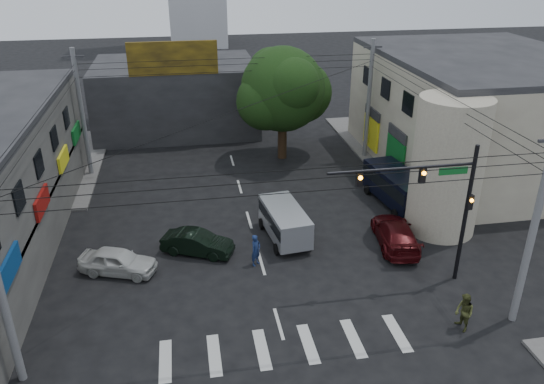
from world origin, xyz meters
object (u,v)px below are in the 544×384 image
object	(u,v)px
dark_sedan	(197,243)
traffic_officer	(256,250)
traffic_gantry	(436,195)
silver_minivan	(285,224)
utility_pole_far_right	(369,101)
pedestrian_olive	(464,313)
maroon_sedan	(395,233)
white_compact	(118,261)
navy_van	(396,188)
street_tree	(283,90)
utility_pole_far_left	(82,114)
utility_pole_near_right	(533,231)

from	to	relation	value
dark_sedan	traffic_officer	distance (m)	3.43
traffic_gantry	silver_minivan	world-z (taller)	traffic_gantry
utility_pole_far_right	pedestrian_olive	distance (m)	21.23
dark_sedan	maroon_sedan	xyz separation A→B (m)	(11.01, -0.98, 0.07)
pedestrian_olive	utility_pole_far_right	bearing A→B (deg)	166.69
silver_minivan	traffic_officer	distance (m)	3.17
traffic_gantry	white_compact	size ratio (longest dim) A/B	1.69
traffic_gantry	navy_van	bearing A→B (deg)	77.61
dark_sedan	silver_minivan	bearing A→B (deg)	-57.47
street_tree	utility_pole_far_left	bearing A→B (deg)	-176.05
silver_minivan	navy_van	bearing A→B (deg)	-74.92
utility_pole_near_right	traffic_gantry	bearing A→B (deg)	127.42
utility_pole_near_right	utility_pole_far_left	size ratio (longest dim) A/B	1.00
street_tree	utility_pole_far_left	xyz separation A→B (m)	(-14.50, -1.00, -0.87)
traffic_gantry	dark_sedan	world-z (taller)	traffic_gantry
utility_pole_far_right	dark_sedan	world-z (taller)	utility_pole_far_right
utility_pole_near_right	navy_van	xyz separation A→B (m)	(-0.78, 12.12, -3.49)
maroon_sedan	utility_pole_near_right	bearing A→B (deg)	119.48
traffic_officer	pedestrian_olive	xyz separation A→B (m)	(8.19, -6.73, 0.02)
white_compact	street_tree	bearing A→B (deg)	-18.57
utility_pole_far_left	utility_pole_near_right	bearing A→B (deg)	-44.31
dark_sedan	navy_van	world-z (taller)	navy_van
street_tree	maroon_sedan	xyz separation A→B (m)	(3.72, -14.32, -4.75)
utility_pole_far_left	pedestrian_olive	world-z (taller)	utility_pole_far_left
pedestrian_olive	utility_pole_near_right	bearing A→B (deg)	89.06
pedestrian_olive	silver_minivan	bearing A→B (deg)	-152.20
utility_pole_far_left	pedestrian_olive	size ratio (longest dim) A/B	5.08
navy_van	silver_minivan	bearing A→B (deg)	104.18
utility_pole_far_right	maroon_sedan	distance (m)	14.15
traffic_officer	pedestrian_olive	world-z (taller)	pedestrian_olive
street_tree	silver_minivan	distance (m)	13.55
pedestrian_olive	dark_sedan	bearing A→B (deg)	-133.06
street_tree	white_compact	distance (m)	19.09
dark_sedan	white_compact	bearing A→B (deg)	130.11
street_tree	traffic_gantry	xyz separation A→B (m)	(3.82, -18.00, -0.64)
pedestrian_olive	street_tree	bearing A→B (deg)	-175.99
street_tree	white_compact	xyz separation A→B (m)	(-11.40, -14.54, -4.80)
navy_van	traffic_officer	distance (m)	11.49
street_tree	traffic_officer	distance (m)	16.28
street_tree	maroon_sedan	distance (m)	15.54
traffic_gantry	dark_sedan	size ratio (longest dim) A/B	1.74
dark_sedan	silver_minivan	size ratio (longest dim) A/B	0.89
white_compact	navy_van	bearing A→B (deg)	-53.71
maroon_sedan	silver_minivan	xyz separation A→B (m)	(-6.00, 1.74, 0.24)
traffic_gantry	utility_pole_far_right	size ratio (longest dim) A/B	0.78
maroon_sedan	utility_pole_far_right	bearing A→B (deg)	-93.48
utility_pole_far_right	silver_minivan	size ratio (longest dim) A/B	1.97
utility_pole_near_right	utility_pole_far_left	distance (m)	29.35
utility_pole_near_right	white_compact	xyz separation A→B (m)	(-17.90, 6.96, -3.93)
traffic_officer	utility_pole_near_right	bearing A→B (deg)	-75.18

